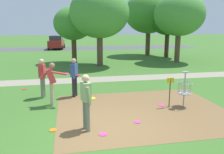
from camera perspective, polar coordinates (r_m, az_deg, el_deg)
The scene contains 20 objects.
ground_plane at distance 7.27m, azimuth -2.60°, elevation -12.67°, with size 160.00×160.00×0.00m, color #3D6B28.
dirt_tee_pad at distance 8.83m, azimuth 7.51°, elevation -8.15°, with size 6.22×5.02×0.01m, color brown.
disc_golf_basket at distance 9.39m, azimuth 16.91°, elevation -2.52°, with size 0.98×0.58×1.39m.
player_foreground_watching at distance 10.52m, azimuth -16.63°, elevation 0.24°, with size 0.43×0.49×1.71m.
player_throwing at distance 6.94m, azimuth -6.32°, elevation -5.40°, with size 0.44×0.49×1.71m.
player_waiting_left at distance 9.35m, azimuth -14.52°, elevation -0.99°, with size 1.13×0.44×1.71m.
player_waiting_right at distance 10.38m, azimuth -9.19°, elevation 0.44°, with size 0.45×0.49×1.71m.
frisbee_near_basket at distance 12.40m, azimuth -20.65°, elevation -2.81°, with size 0.21×0.21×0.02m, color red.
frisbee_by_tee at distance 7.42m, azimuth -14.20°, elevation -12.45°, with size 0.23×0.23×0.02m, color orange.
frisbee_mid_grass at distance 9.52m, azimuth 11.88°, elevation -6.74°, with size 0.26×0.26×0.02m, color #E53D99.
frisbee_far_left at distance 6.96m, azimuth -2.23°, elevation -13.80°, with size 0.23×0.23×0.02m, color #E53D99.
frisbee_far_right at distance 7.80m, azimuth 6.21°, elevation -10.87°, with size 0.22×0.22×0.02m, color #E53D99.
tree_near_left at distance 20.25m, azimuth -9.44°, elevation 12.73°, with size 3.26×3.26×4.70m.
tree_near_right at distance 25.45m, azimuth 8.96°, elevation 15.21°, with size 5.01×5.01×6.59m.
tree_mid_left at distance 24.18m, azimuth 13.49°, elevation 13.26°, with size 3.41×3.41×5.11m.
tree_mid_center at distance 18.41m, azimuth -3.08°, elevation 15.35°, with size 4.53×4.53×6.01m.
tree_mid_right at distance 21.21m, azimuth 16.12°, elevation 14.42°, with size 4.26×4.26×5.87m.
parking_lot_strip at distance 34.09m, azimuth -9.43°, elevation 6.93°, with size 36.00×6.00×0.01m, color #4C4C51.
parked_car_leftmost at distance 33.42m, azimuth -13.41°, elevation 8.24°, with size 2.26×4.34×1.84m.
gravel_path at distance 13.74m, azimuth -6.79°, elevation -0.71°, with size 40.00×1.46×0.00m, color gray.
Camera 1 is at (-0.94, -6.53, 3.06)m, focal length 37.47 mm.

